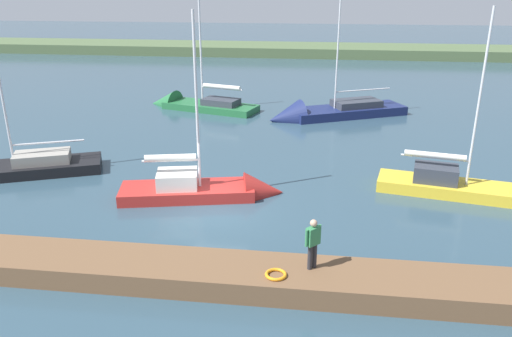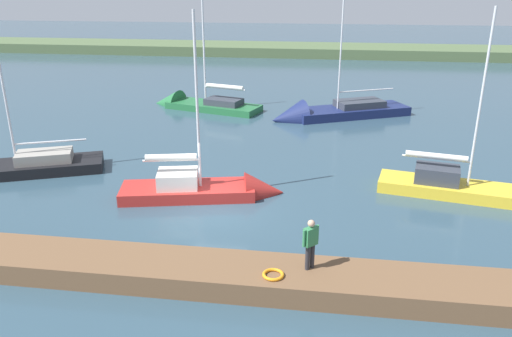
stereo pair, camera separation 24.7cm
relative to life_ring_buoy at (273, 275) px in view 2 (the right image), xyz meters
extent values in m
plane|color=#2D4756|center=(3.12, -5.79, -0.75)|extent=(200.00, 200.00, 0.00)
cube|color=#4C603D|center=(3.12, -54.04, -0.75)|extent=(180.00, 8.00, 2.40)
cube|color=brown|center=(3.12, -0.41, -0.40)|extent=(24.26, 2.04, 0.70)
torus|color=orange|center=(0.00, 0.00, 0.00)|extent=(0.66, 0.66, 0.10)
cube|color=black|center=(13.05, -8.79, -0.67)|extent=(7.10, 4.55, 0.90)
cube|color=gray|center=(12.45, -9.04, 0.04)|extent=(2.96, 2.31, 0.52)
cylinder|color=silver|center=(13.67, -8.54, 3.40)|extent=(0.11, 0.11, 7.23)
cylinder|color=silver|center=(12.10, -9.18, 0.78)|extent=(3.17, 1.36, 0.09)
cube|color=#236638|center=(6.94, -22.87, -0.74)|extent=(7.41, 4.31, 0.93)
cone|color=#236638|center=(10.87, -24.06, -0.74)|extent=(2.74, 2.89, 2.38)
cube|color=#333842|center=(6.10, -22.62, -0.05)|extent=(2.93, 2.25, 0.46)
cylinder|color=silver|center=(7.57, -23.06, 3.40)|extent=(0.14, 0.14, 7.37)
cylinder|color=silver|center=(6.01, -22.59, 0.94)|extent=(3.16, 1.05, 0.11)
cylinder|color=silver|center=(6.01, -22.59, 1.06)|extent=(2.91, 1.15, 0.31)
cube|color=navy|center=(-3.09, -22.48, -0.62)|extent=(8.52, 5.82, 0.97)
cone|color=navy|center=(1.20, -20.44, -0.62)|extent=(3.15, 3.27, 2.54)
cube|color=#333842|center=(-3.67, -22.76, 0.10)|extent=(3.77, 3.10, 0.48)
cylinder|color=silver|center=(-2.14, -22.03, 4.01)|extent=(0.11, 0.11, 8.30)
cylinder|color=silver|center=(-4.08, -22.95, 1.01)|extent=(3.93, 1.93, 0.09)
cube|color=#B22823|center=(4.56, -6.96, -0.69)|extent=(6.12, 3.14, 0.89)
cone|color=#B22823|center=(1.23, -7.70, -0.69)|extent=(2.11, 2.25, 1.93)
cube|color=silver|center=(4.96, -6.88, 0.10)|extent=(2.00, 1.78, 0.69)
cylinder|color=silver|center=(4.00, -7.09, 3.48)|extent=(0.12, 0.12, 7.45)
cylinder|color=silver|center=(5.19, -6.83, 0.98)|extent=(2.40, 0.62, 0.09)
cylinder|color=silver|center=(5.19, -6.83, 1.10)|extent=(2.21, 0.78, 0.32)
cube|color=gold|center=(-7.10, -8.83, -0.69)|extent=(6.62, 3.04, 0.92)
cube|color=#333842|center=(-6.39, -8.98, 0.14)|extent=(2.09, 1.63, 0.73)
cylinder|color=silver|center=(-7.69, -8.72, 3.55)|extent=(0.11, 0.11, 7.56)
cylinder|color=silver|center=(-6.26, -9.00, 0.86)|extent=(2.86, 0.66, 0.08)
cylinder|color=silver|center=(-6.26, -9.00, 0.98)|extent=(2.61, 0.77, 0.26)
cylinder|color=#28282D|center=(-1.13, -0.67, 0.36)|extent=(0.14, 0.14, 0.81)
cylinder|color=#28282D|center=(-0.99, -0.53, 0.36)|extent=(0.14, 0.14, 0.81)
cube|color=#337F4C|center=(-1.06, -0.60, 1.05)|extent=(0.47, 0.47, 0.58)
sphere|color=tan|center=(-1.06, -0.60, 1.48)|extent=(0.22, 0.22, 0.22)
cylinder|color=#337F4C|center=(-1.25, -0.79, 1.07)|extent=(0.09, 0.09, 0.55)
cylinder|color=#337F4C|center=(-0.87, -0.40, 1.07)|extent=(0.09, 0.09, 0.55)
camera|label=1|loc=(-1.06, 12.93, 8.22)|focal=35.28mm
camera|label=2|loc=(-1.31, 12.90, 8.22)|focal=35.28mm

